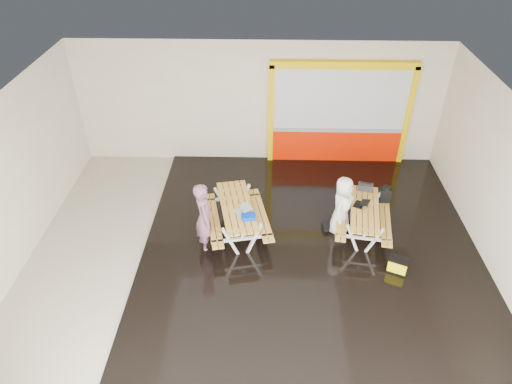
{
  "coord_description": "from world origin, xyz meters",
  "views": [
    {
      "loc": [
        0.23,
        -7.62,
        7.1
      ],
      "look_at": [
        0.0,
        0.9,
        1.0
      ],
      "focal_mm": 32.23,
      "sensor_mm": 36.0,
      "label": 1
    }
  ],
  "objects_px": {
    "laptop_left": "(242,210)",
    "backpack": "(385,194)",
    "picnic_table_left": "(237,212)",
    "person_left": "(204,218)",
    "blue_pouch": "(249,217)",
    "dark_case": "(330,226)",
    "fluke_bag": "(398,265)",
    "picnic_table_right": "(364,214)",
    "person_right": "(342,206)",
    "toolbox": "(365,187)",
    "laptop_right": "(361,204)"
  },
  "relations": [
    {
      "from": "picnic_table_left",
      "to": "fluke_bag",
      "type": "relative_size",
      "value": 4.7
    },
    {
      "from": "dark_case",
      "to": "blue_pouch",
      "type": "bearing_deg",
      "value": -162.34
    },
    {
      "from": "person_left",
      "to": "laptop_left",
      "type": "bearing_deg",
      "value": -84.62
    },
    {
      "from": "blue_pouch",
      "to": "laptop_right",
      "type": "bearing_deg",
      "value": 13.92
    },
    {
      "from": "dark_case",
      "to": "fluke_bag",
      "type": "relative_size",
      "value": 0.71
    },
    {
      "from": "laptop_left",
      "to": "fluke_bag",
      "type": "distance_m",
      "value": 3.52
    },
    {
      "from": "person_right",
      "to": "dark_case",
      "type": "relative_size",
      "value": 4.36
    },
    {
      "from": "blue_pouch",
      "to": "backpack",
      "type": "xyz_separation_m",
      "value": [
        3.22,
        1.17,
        -0.18
      ]
    },
    {
      "from": "picnic_table_left",
      "to": "person_left",
      "type": "bearing_deg",
      "value": -143.82
    },
    {
      "from": "picnic_table_left",
      "to": "person_right",
      "type": "height_order",
      "value": "person_right"
    },
    {
      "from": "person_left",
      "to": "laptop_left",
      "type": "height_order",
      "value": "person_left"
    },
    {
      "from": "person_left",
      "to": "laptop_right",
      "type": "height_order",
      "value": "person_left"
    },
    {
      "from": "person_right",
      "to": "laptop_left",
      "type": "height_order",
      "value": "person_right"
    },
    {
      "from": "laptop_left",
      "to": "backpack",
      "type": "height_order",
      "value": "laptop_left"
    },
    {
      "from": "person_left",
      "to": "fluke_bag",
      "type": "relative_size",
      "value": 3.64
    },
    {
      "from": "person_left",
      "to": "dark_case",
      "type": "xyz_separation_m",
      "value": [
        2.86,
        0.66,
        -0.73
      ]
    },
    {
      "from": "person_left",
      "to": "picnic_table_left",
      "type": "bearing_deg",
      "value": -66.56
    },
    {
      "from": "person_right",
      "to": "backpack",
      "type": "height_order",
      "value": "person_right"
    },
    {
      "from": "person_right",
      "to": "laptop_right",
      "type": "distance_m",
      "value": 0.45
    },
    {
      "from": "blue_pouch",
      "to": "backpack",
      "type": "distance_m",
      "value": 3.44
    },
    {
      "from": "picnic_table_left",
      "to": "toolbox",
      "type": "relative_size",
      "value": 5.85
    },
    {
      "from": "person_right",
      "to": "backpack",
      "type": "bearing_deg",
      "value": -35.71
    },
    {
      "from": "picnic_table_left",
      "to": "picnic_table_right",
      "type": "distance_m",
      "value": 2.92
    },
    {
      "from": "picnic_table_right",
      "to": "laptop_left",
      "type": "bearing_deg",
      "value": -173.85
    },
    {
      "from": "laptop_left",
      "to": "blue_pouch",
      "type": "distance_m",
      "value": 0.26
    },
    {
      "from": "backpack",
      "to": "dark_case",
      "type": "relative_size",
      "value": 1.35
    },
    {
      "from": "laptop_left",
      "to": "fluke_bag",
      "type": "xyz_separation_m",
      "value": [
        3.32,
        -0.98,
        -0.63
      ]
    },
    {
      "from": "laptop_right",
      "to": "toolbox",
      "type": "xyz_separation_m",
      "value": [
        0.2,
        0.62,
        0.04
      ]
    },
    {
      "from": "person_left",
      "to": "fluke_bag",
      "type": "xyz_separation_m",
      "value": [
        4.13,
        -0.72,
        -0.62
      ]
    },
    {
      "from": "toolbox",
      "to": "dark_case",
      "type": "xyz_separation_m",
      "value": [
        -0.85,
        -0.65,
        -0.69
      ]
    },
    {
      "from": "person_left",
      "to": "dark_case",
      "type": "height_order",
      "value": "person_left"
    },
    {
      "from": "picnic_table_right",
      "to": "dark_case",
      "type": "relative_size",
      "value": 5.84
    },
    {
      "from": "fluke_bag",
      "to": "picnic_table_right",
      "type": "bearing_deg",
      "value": 112.97
    },
    {
      "from": "fluke_bag",
      "to": "laptop_left",
      "type": "bearing_deg",
      "value": 163.5
    },
    {
      "from": "person_right",
      "to": "backpack",
      "type": "relative_size",
      "value": 3.23
    },
    {
      "from": "fluke_bag",
      "to": "person_right",
      "type": "bearing_deg",
      "value": 128.65
    },
    {
      "from": "person_left",
      "to": "dark_case",
      "type": "relative_size",
      "value": 5.12
    },
    {
      "from": "blue_pouch",
      "to": "laptop_left",
      "type": "bearing_deg",
      "value": 125.1
    },
    {
      "from": "picnic_table_left",
      "to": "dark_case",
      "type": "xyz_separation_m",
      "value": [
        2.19,
        0.16,
        -0.5
      ]
    },
    {
      "from": "person_left",
      "to": "laptop_left",
      "type": "distance_m",
      "value": 0.85
    },
    {
      "from": "picnic_table_left",
      "to": "backpack",
      "type": "bearing_deg",
      "value": 11.78
    },
    {
      "from": "person_left",
      "to": "laptop_right",
      "type": "bearing_deg",
      "value": -91.73
    },
    {
      "from": "person_right",
      "to": "toolbox",
      "type": "relative_size",
      "value": 3.85
    },
    {
      "from": "dark_case",
      "to": "picnic_table_right",
      "type": "bearing_deg",
      "value": -7.13
    },
    {
      "from": "picnic_table_right",
      "to": "blue_pouch",
      "type": "xyz_separation_m",
      "value": [
        -2.63,
        -0.51,
        0.29
      ]
    },
    {
      "from": "blue_pouch",
      "to": "toolbox",
      "type": "xyz_separation_m",
      "value": [
        2.75,
        1.26,
        -0.04
      ]
    },
    {
      "from": "person_left",
      "to": "person_right",
      "type": "bearing_deg",
      "value": -91.51
    },
    {
      "from": "person_right",
      "to": "fluke_bag",
      "type": "distance_m",
      "value": 1.79
    },
    {
      "from": "picnic_table_right",
      "to": "laptop_right",
      "type": "distance_m",
      "value": 0.26
    },
    {
      "from": "laptop_left",
      "to": "fluke_bag",
      "type": "bearing_deg",
      "value": -16.5
    }
  ]
}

